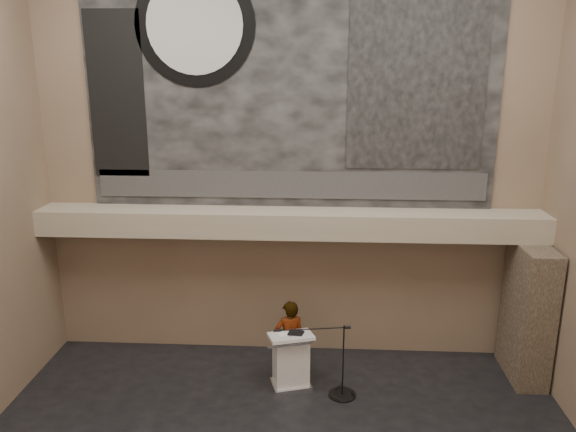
{
  "coord_description": "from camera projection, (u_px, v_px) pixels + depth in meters",
  "views": [
    {
      "loc": [
        0.57,
        -7.06,
        6.02
      ],
      "look_at": [
        0.0,
        3.2,
        3.2
      ],
      "focal_mm": 35.0,
      "sensor_mm": 36.0,
      "label": 1
    }
  ],
  "objects": [
    {
      "name": "wall_back",
      "position": [
        290.0,
        155.0,
        11.15
      ],
      "size": [
        10.0,
        0.02,
        8.5
      ],
      "primitive_type": "cube",
      "color": "#77614B",
      "rests_on": "floor"
    },
    {
      "name": "wall_front",
      "position": [
        223.0,
        361.0,
        3.44
      ],
      "size": [
        10.0,
        0.02,
        8.5
      ],
      "primitive_type": "cube",
      "color": "#77614B",
      "rests_on": "floor"
    },
    {
      "name": "soffit",
      "position": [
        289.0,
        223.0,
        11.11
      ],
      "size": [
        10.0,
        0.8,
        0.5
      ],
      "primitive_type": "cube",
      "color": "tan",
      "rests_on": "wall_back"
    },
    {
      "name": "sprinkler_left",
      "position": [
        209.0,
        236.0,
        11.22
      ],
      "size": [
        0.04,
        0.04,
        0.06
      ],
      "primitive_type": "cylinder",
      "color": "#B2893D",
      "rests_on": "soffit"
    },
    {
      "name": "sprinkler_right",
      "position": [
        385.0,
        239.0,
        11.03
      ],
      "size": [
        0.04,
        0.04,
        0.06
      ],
      "primitive_type": "cylinder",
      "color": "#B2893D",
      "rests_on": "soffit"
    },
    {
      "name": "banner",
      "position": [
        290.0,
        80.0,
        10.73
      ],
      "size": [
        8.0,
        0.05,
        5.0
      ],
      "primitive_type": "cube",
      "color": "black",
      "rests_on": "wall_back"
    },
    {
      "name": "banner_text_strip",
      "position": [
        290.0,
        185.0,
        11.24
      ],
      "size": [
        7.76,
        0.02,
        0.55
      ],
      "primitive_type": "cube",
      "color": "#313131",
      "rests_on": "banner"
    },
    {
      "name": "banner_clock_rim",
      "position": [
        195.0,
        25.0,
        10.53
      ],
      "size": [
        2.3,
        0.02,
        2.3
      ],
      "primitive_type": "cylinder",
      "rotation": [
        1.57,
        0.0,
        0.0
      ],
      "color": "black",
      "rests_on": "banner"
    },
    {
      "name": "banner_clock_face",
      "position": [
        194.0,
        25.0,
        10.51
      ],
      "size": [
        1.84,
        0.02,
        1.84
      ],
      "primitive_type": "cylinder",
      "rotation": [
        1.57,
        0.0,
        0.0
      ],
      "color": "silver",
      "rests_on": "banner"
    },
    {
      "name": "banner_building_print",
      "position": [
        417.0,
        74.0,
        10.54
      ],
      "size": [
        2.6,
        0.02,
        3.6
      ],
      "primitive_type": "cube",
      "color": "black",
      "rests_on": "banner"
    },
    {
      "name": "banner_brick_print",
      "position": [
        117.0,
        95.0,
        10.96
      ],
      "size": [
        1.1,
        0.02,
        3.2
      ],
      "primitive_type": "cube",
      "color": "black",
      "rests_on": "banner"
    },
    {
      "name": "stone_pier",
      "position": [
        528.0,
        312.0,
        10.84
      ],
      "size": [
        0.6,
        1.4,
        2.7
      ],
      "primitive_type": "cube",
      "color": "#413428",
      "rests_on": "floor"
    },
    {
      "name": "lectern",
      "position": [
        291.0,
        360.0,
        10.65
      ],
      "size": [
        0.94,
        0.78,
        1.14
      ],
      "rotation": [
        0.0,
        0.0,
        0.29
      ],
      "color": "silver",
      "rests_on": "floor"
    },
    {
      "name": "binder",
      "position": [
        296.0,
        333.0,
        10.51
      ],
      "size": [
        0.32,
        0.28,
        0.04
      ],
      "primitive_type": "cube",
      "rotation": [
        0.0,
        0.0,
        -0.22
      ],
      "color": "black",
      "rests_on": "lectern"
    },
    {
      "name": "papers",
      "position": [
        285.0,
        336.0,
        10.44
      ],
      "size": [
        0.28,
        0.35,
        0.0
      ],
      "primitive_type": "cube",
      "rotation": [
        0.0,
        0.0,
        0.18
      ],
      "color": "white",
      "rests_on": "lectern"
    },
    {
      "name": "speaker_person",
      "position": [
        290.0,
        340.0,
        10.89
      ],
      "size": [
        0.68,
        0.54,
        1.63
      ],
      "primitive_type": "imported",
      "rotation": [
        0.0,
        0.0,
        3.42
      ],
      "color": "silver",
      "rests_on": "floor"
    },
    {
      "name": "mic_stand",
      "position": [
        340.0,
        385.0,
        10.44
      ],
      "size": [
        1.53,
        0.52,
        1.43
      ],
      "rotation": [
        0.0,
        0.0,
        0.16
      ],
      "color": "black",
      "rests_on": "floor"
    }
  ]
}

